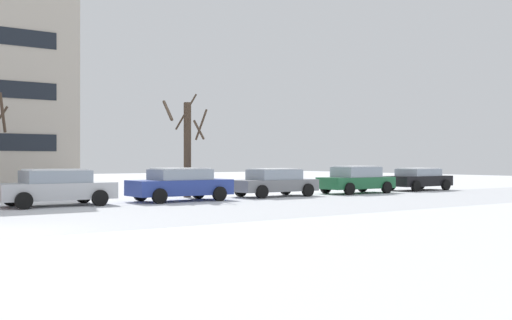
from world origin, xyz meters
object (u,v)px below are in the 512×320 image
(parked_car_black, at_px, (418,179))
(parked_car_gray, at_px, (274,182))
(parked_car_green, at_px, (356,179))
(parked_car_silver, at_px, (56,187))
(parked_car_blue, at_px, (180,184))

(parked_car_black, bearing_deg, parked_car_gray, 179.64)
(parked_car_gray, xyz_separation_m, parked_car_black, (10.70, -0.07, -0.02))
(parked_car_green, relative_size, parked_car_black, 1.04)
(parked_car_silver, height_order, parked_car_blue, parked_car_blue)
(parked_car_silver, relative_size, parked_car_blue, 0.99)
(parked_car_blue, relative_size, parked_car_black, 1.08)
(parked_car_blue, bearing_deg, parked_car_green, -0.33)
(parked_car_green, bearing_deg, parked_car_gray, 177.03)
(parked_car_silver, xyz_separation_m, parked_car_gray, (10.70, -0.05, -0.03))
(parked_car_gray, distance_m, parked_car_black, 10.70)
(parked_car_blue, xyz_separation_m, parked_car_black, (16.04, 0.15, -0.06))
(parked_car_silver, xyz_separation_m, parked_car_blue, (5.35, -0.27, 0.00))
(parked_car_silver, xyz_separation_m, parked_car_black, (21.39, -0.12, -0.05))
(parked_car_green, height_order, parked_car_black, parked_car_green)
(parked_car_green, bearing_deg, parked_car_silver, 178.82)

